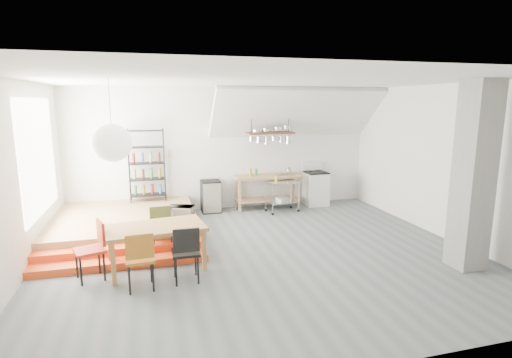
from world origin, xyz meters
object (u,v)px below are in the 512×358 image
object	(u,v)px
rolling_cart	(282,192)
mini_fridge	(211,196)
stove	(315,188)
dining_table	(156,231)

from	to	relation	value
rolling_cart	mini_fridge	xyz separation A→B (m)	(-1.80, 0.50, -0.11)
stove	mini_fridge	size ratio (longest dim) A/B	1.41
stove	rolling_cart	world-z (taller)	stove
rolling_cart	mini_fridge	world-z (taller)	mini_fridge
rolling_cart	mini_fridge	size ratio (longest dim) A/B	1.07
stove	rolling_cart	size ratio (longest dim) A/B	1.32
stove	mini_fridge	bearing A→B (deg)	179.14
dining_table	mini_fridge	distance (m)	3.71
dining_table	stove	bearing A→B (deg)	29.62
stove	mini_fridge	xyz separation A→B (m)	(-2.93, 0.04, -0.06)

